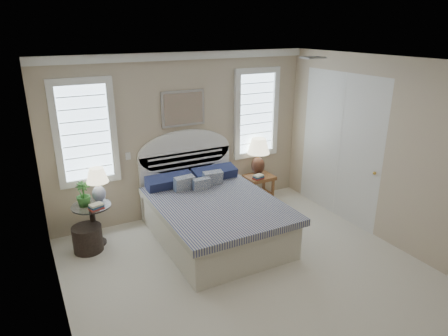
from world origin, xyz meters
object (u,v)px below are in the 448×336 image
lamp_left (98,181)px  floor_pot (88,239)px  lamp_right (258,152)px  nightstand_right (259,183)px  bed (212,213)px  side_table_left (93,221)px

lamp_left → floor_pot: bearing=-137.4°
floor_pot → lamp_right: 3.24m
nightstand_right → floor_pot: 3.09m
bed → nightstand_right: size_ratio=4.29×
floor_pot → lamp_right: bearing=7.1°
floor_pot → bed: bearing=-14.2°
nightstand_right → lamp_right: 0.57m
bed → floor_pot: bearing=165.8°
nightstand_right → lamp_left: 2.86m
nightstand_right → lamp_right: bearing=68.6°
side_table_left → bed: bearing=-19.7°
bed → side_table_left: bearing=160.3°
side_table_left → lamp_right: size_ratio=0.95×
side_table_left → floor_pot: (-0.12, -0.14, -0.20)m
bed → nightstand_right: bed is taller
bed → floor_pot: size_ratio=5.43×
side_table_left → floor_pot: 0.27m
side_table_left → lamp_left: 0.59m
bed → lamp_left: bearing=155.3°
nightstand_right → side_table_left: bearing=-178.1°
lamp_right → side_table_left: bearing=-175.4°
side_table_left → nightstand_right: bearing=1.9°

